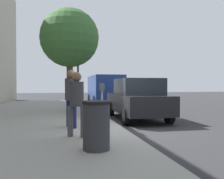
{
  "coord_description": "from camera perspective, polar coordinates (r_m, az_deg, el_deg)",
  "views": [
    {
      "loc": [
        -7.59,
        1.97,
        1.48
      ],
      "look_at": [
        0.15,
        0.24,
        1.34
      ],
      "focal_mm": 37.97,
      "sensor_mm": 36.0,
      "label": 1
    }
  ],
  "objects": [
    {
      "name": "traffic_signal",
      "position": [
        15.32,
        -7.81,
        5.1
      ],
      "size": [
        0.24,
        0.44,
        3.6
      ],
      "color": "black",
      "rests_on": "sidewalk_slab"
    },
    {
      "name": "parked_van_far",
      "position": [
        17.73,
        -1.82,
        0.29
      ],
      "size": [
        5.23,
        2.18,
        2.18
      ],
      "color": "navy",
      "rests_on": "ground_plane"
    },
    {
      "name": "street_tree",
      "position": [
        12.47,
        -10.17,
        12.05
      ],
      "size": [
        2.97,
        2.97,
        5.23
      ],
      "color": "brown",
      "rests_on": "sidewalk_slab"
    },
    {
      "name": "pedestrian_bystander",
      "position": [
        6.17,
        -8.5,
        -2.34
      ],
      "size": [
        0.37,
        0.47,
        1.68
      ],
      "rotation": [
        0.0,
        0.0,
        -0.49
      ],
      "color": "#47474C",
      "rests_on": "sidewalk_slab"
    },
    {
      "name": "ground_plane",
      "position": [
        7.98,
        1.93,
        -9.69
      ],
      "size": [
        80.0,
        80.0,
        0.0
      ],
      "primitive_type": "plane",
      "color": "#2B2B2D",
      "rests_on": "ground"
    },
    {
      "name": "sidewalk_slab",
      "position": [
        7.79,
        -20.27,
        -9.46
      ],
      "size": [
        28.0,
        6.0,
        0.15
      ],
      "primitive_type": "cube",
      "color": "gray",
      "rests_on": "ground_plane"
    },
    {
      "name": "trash_bin",
      "position": [
        4.96,
        -3.8,
        -8.56
      ],
      "size": [
        0.59,
        0.59,
        1.01
      ],
      "color": "#2D2D33",
      "rests_on": "sidewalk_slab"
    },
    {
      "name": "pedestrian_at_meter",
      "position": [
        7.59,
        -9.78,
        -0.88
      ],
      "size": [
        0.52,
        0.4,
        1.82
      ],
      "rotation": [
        0.0,
        0.0,
        -1.17
      ],
      "color": "#191E4C",
      "rests_on": "sidewalk_slab"
    },
    {
      "name": "parked_sedan_near",
      "position": [
        10.38,
        6.06,
        -2.23
      ],
      "size": [
        4.44,
        2.05,
        1.77
      ],
      "color": "black",
      "rests_on": "ground_plane"
    },
    {
      "name": "parking_meter",
      "position": [
        7.86,
        -2.44,
        -1.3
      ],
      "size": [
        0.36,
        0.12,
        1.41
      ],
      "color": "gray",
      "rests_on": "sidewalk_slab"
    }
  ]
}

